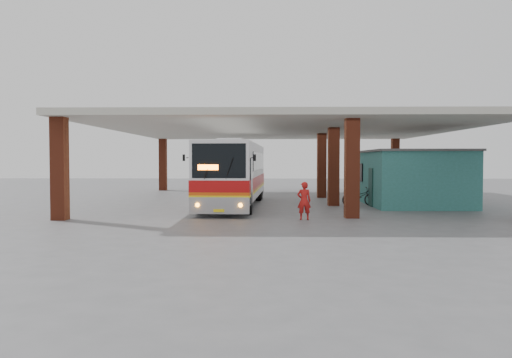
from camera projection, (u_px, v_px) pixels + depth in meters
The scene contains 8 objects.
ground at pixel (281, 211), 24.96m from camera, with size 90.00×90.00×0.00m, color #515154.
brick_columns at pixel (303, 166), 29.84m from camera, with size 20.10×21.60×4.35m.
canopy_roof at pixel (286, 129), 31.28m from camera, with size 21.00×23.00×0.30m, color beige.
shop_building at pixel (409, 177), 28.74m from camera, with size 5.20×8.20×3.11m.
coach_bus at pixel (234, 173), 27.58m from camera, with size 3.17×12.63×3.65m.
motorcycle at pixel (359, 196), 27.73m from camera, with size 0.69×1.97×1.03m, color black.
pedestrian at pixel (304, 201), 21.13m from camera, with size 0.59×0.39×1.62m, color red.
red_chair at pixel (359, 194), 31.37m from camera, with size 0.56×0.56×0.83m.
Camera 1 is at (-0.73, -24.91, 2.52)m, focal length 35.00 mm.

